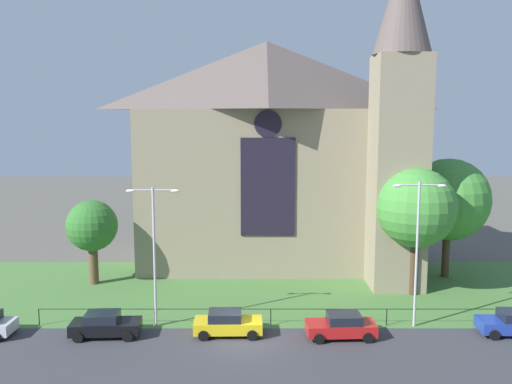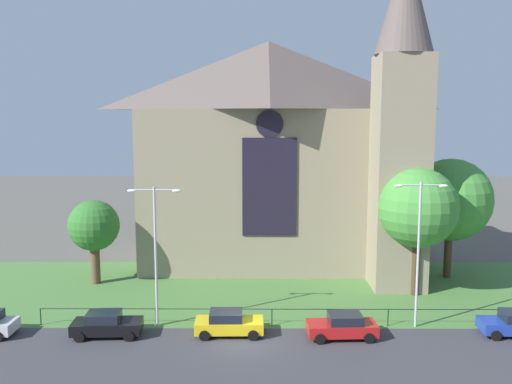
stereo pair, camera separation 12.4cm
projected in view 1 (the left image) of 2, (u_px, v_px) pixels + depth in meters
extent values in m
plane|color=#56544C|center=(247.00, 289.00, 43.28)|extent=(160.00, 160.00, 0.00)
cube|color=#38383D|center=(243.00, 355.00, 31.39)|extent=(120.00, 8.00, 0.01)
cube|color=#477538|center=(247.00, 298.00, 41.30)|extent=(120.00, 20.00, 0.01)
cube|color=gray|center=(268.00, 186.00, 51.01)|extent=(22.00, 12.00, 14.00)
pyramid|color=#594C47|center=(268.00, 76.00, 49.63)|extent=(22.00, 12.00, 6.00)
cube|color=black|center=(269.00, 187.00, 44.92)|extent=(4.40, 0.16, 8.00)
cylinder|color=black|center=(269.00, 124.00, 44.22)|extent=(2.20, 0.15, 2.20)
cube|color=gray|center=(399.00, 174.00, 42.79)|extent=(4.00, 4.00, 18.00)
cylinder|color=black|center=(272.00, 309.00, 35.69)|extent=(29.96, 0.05, 0.05)
cylinder|color=black|center=(41.00, 317.00, 35.81)|extent=(0.07, 0.07, 1.10)
cylinder|color=black|center=(156.00, 317.00, 35.79)|extent=(0.06, 0.07, 1.10)
cylinder|color=black|center=(272.00, 317.00, 35.77)|extent=(0.06, 0.07, 1.10)
cylinder|color=black|center=(388.00, 317.00, 35.75)|extent=(0.07, 0.07, 1.10)
cylinder|color=black|center=(504.00, 318.00, 35.73)|extent=(0.06, 0.07, 1.10)
cylinder|color=#4C3823|center=(447.00, 253.00, 46.40)|extent=(0.63, 0.63, 4.02)
sphere|color=#428C38|center=(450.00, 200.00, 45.77)|extent=(6.80, 6.80, 6.80)
cylinder|color=brown|center=(95.00, 264.00, 44.58)|extent=(0.75, 0.75, 3.24)
sphere|color=#2D6B28|center=(94.00, 225.00, 44.15)|extent=(4.07, 4.07, 4.07)
cylinder|color=#423021|center=(416.00, 266.00, 41.72)|extent=(0.60, 0.60, 4.46)
sphere|color=#428C38|center=(418.00, 208.00, 41.11)|extent=(5.94, 5.94, 5.94)
cylinder|color=#B2B2B7|center=(156.00, 258.00, 35.14)|extent=(0.16, 0.16, 9.06)
cylinder|color=#B2B2B7|center=(143.00, 190.00, 34.54)|extent=(1.40, 0.10, 0.10)
cylinder|color=#B2B2B7|center=(165.00, 190.00, 34.54)|extent=(1.40, 0.10, 0.10)
ellipsoid|color=white|center=(132.00, 191.00, 34.55)|extent=(0.57, 0.26, 0.20)
ellipsoid|color=white|center=(177.00, 191.00, 34.54)|extent=(0.57, 0.26, 0.20)
cylinder|color=#B2B2B7|center=(418.00, 255.00, 35.07)|extent=(0.16, 0.16, 9.38)
cylinder|color=#B2B2B7|center=(410.00, 185.00, 34.45)|extent=(1.40, 0.10, 0.10)
cylinder|color=#B2B2B7|center=(432.00, 185.00, 34.45)|extent=(1.40, 0.10, 0.10)
ellipsoid|color=white|center=(399.00, 186.00, 34.46)|extent=(0.57, 0.26, 0.20)
ellipsoid|color=white|center=(444.00, 186.00, 34.46)|extent=(0.57, 0.26, 0.20)
cylinder|color=black|center=(11.00, 326.00, 34.97)|extent=(0.64, 0.23, 0.64)
cube|color=black|center=(107.00, 327.00, 34.04)|extent=(4.28, 2.00, 0.70)
cube|color=black|center=(104.00, 317.00, 33.95)|extent=(2.08, 1.70, 0.55)
cylinder|color=black|center=(134.00, 325.00, 35.04)|extent=(0.65, 0.25, 0.64)
cylinder|color=black|center=(129.00, 336.00, 33.26)|extent=(0.65, 0.25, 0.64)
cylinder|color=black|center=(87.00, 326.00, 34.91)|extent=(0.65, 0.25, 0.64)
cylinder|color=black|center=(79.00, 337.00, 33.13)|extent=(0.65, 0.25, 0.64)
cube|color=gold|center=(230.00, 325.00, 34.25)|extent=(4.24, 1.88, 0.70)
cube|color=black|center=(226.00, 316.00, 34.16)|extent=(2.03, 1.64, 0.55)
cylinder|color=black|center=(253.00, 324.00, 35.21)|extent=(0.64, 0.23, 0.64)
cylinder|color=black|center=(254.00, 335.00, 33.43)|extent=(0.64, 0.23, 0.64)
cylinder|color=black|center=(207.00, 324.00, 35.16)|extent=(0.64, 0.23, 0.64)
cylinder|color=black|center=(205.00, 336.00, 33.37)|extent=(0.64, 0.23, 0.64)
cube|color=#B21919|center=(342.00, 328.00, 33.80)|extent=(4.28, 2.01, 0.70)
cube|color=black|center=(346.00, 318.00, 33.73)|extent=(2.08, 1.70, 0.55)
cylinder|color=black|center=(320.00, 339.00, 32.89)|extent=(0.65, 0.25, 0.64)
cylinder|color=black|center=(316.00, 327.00, 34.67)|extent=(0.65, 0.25, 0.64)
cylinder|color=black|center=(369.00, 338.00, 33.02)|extent=(0.65, 0.25, 0.64)
cylinder|color=black|center=(362.00, 327.00, 34.80)|extent=(0.65, 0.25, 0.64)
cylinder|color=black|center=(496.00, 335.00, 33.43)|extent=(0.65, 0.24, 0.64)
cylinder|color=black|center=(485.00, 324.00, 35.21)|extent=(0.65, 0.24, 0.64)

